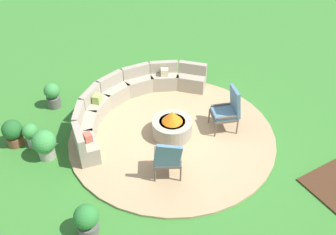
{
  "coord_description": "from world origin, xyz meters",
  "views": [
    {
      "loc": [
        -3.8,
        -6.23,
        6.31
      ],
      "look_at": [
        0.0,
        0.2,
        0.45
      ],
      "focal_mm": 41.21,
      "sensor_mm": 36.0,
      "label": 1
    }
  ],
  "objects_px": {
    "lounge_chair_front_left": "(168,157)",
    "curved_stone_bench": "(127,99)",
    "lounge_chair_front_right": "(228,109)",
    "potted_plant_1": "(87,219)",
    "fire_pit": "(172,126)",
    "potted_plant_2": "(44,144)",
    "potted_plant_3": "(13,132)",
    "potted_plant_4": "(31,134)",
    "potted_plant_0": "(53,95)"
  },
  "relations": [
    {
      "from": "lounge_chair_front_left",
      "to": "curved_stone_bench",
      "type": "bearing_deg",
      "value": 112.21
    },
    {
      "from": "lounge_chair_front_right",
      "to": "potted_plant_1",
      "type": "relative_size",
      "value": 1.69
    },
    {
      "from": "fire_pit",
      "to": "lounge_chair_front_left",
      "type": "relative_size",
      "value": 0.94
    },
    {
      "from": "lounge_chair_front_left",
      "to": "lounge_chair_front_right",
      "type": "xyz_separation_m",
      "value": [
        2.12,
        0.66,
        0.04
      ]
    },
    {
      "from": "potted_plant_2",
      "to": "potted_plant_1",
      "type": "bearing_deg",
      "value": -88.22
    },
    {
      "from": "lounge_chair_front_left",
      "to": "potted_plant_3",
      "type": "relative_size",
      "value": 1.51
    },
    {
      "from": "potted_plant_3",
      "to": "potted_plant_4",
      "type": "relative_size",
      "value": 1.1
    },
    {
      "from": "potted_plant_1",
      "to": "potted_plant_4",
      "type": "distance_m",
      "value": 3.01
    },
    {
      "from": "lounge_chair_front_left",
      "to": "potted_plant_2",
      "type": "height_order",
      "value": "lounge_chair_front_left"
    },
    {
      "from": "curved_stone_bench",
      "to": "potted_plant_2",
      "type": "xyz_separation_m",
      "value": [
        -2.42,
        -0.68,
        0.05
      ]
    },
    {
      "from": "lounge_chair_front_left",
      "to": "potted_plant_3",
      "type": "xyz_separation_m",
      "value": [
        -2.62,
        2.8,
        -0.22
      ]
    },
    {
      "from": "potted_plant_3",
      "to": "curved_stone_bench",
      "type": "bearing_deg",
      "value": -2.97
    },
    {
      "from": "curved_stone_bench",
      "to": "potted_plant_1",
      "type": "xyz_separation_m",
      "value": [
        -2.34,
        -3.11,
        0.0
      ]
    },
    {
      "from": "lounge_chair_front_right",
      "to": "fire_pit",
      "type": "bearing_deg",
      "value": 89.5
    },
    {
      "from": "potted_plant_0",
      "to": "potted_plant_1",
      "type": "height_order",
      "value": "potted_plant_0"
    },
    {
      "from": "lounge_chair_front_left",
      "to": "potted_plant_4",
      "type": "bearing_deg",
      "value": 160.88
    },
    {
      "from": "potted_plant_0",
      "to": "potted_plant_1",
      "type": "relative_size",
      "value": 1.04
    },
    {
      "from": "potted_plant_3",
      "to": "potted_plant_0",
      "type": "bearing_deg",
      "value": 39.13
    },
    {
      "from": "potted_plant_0",
      "to": "potted_plant_4",
      "type": "xyz_separation_m",
      "value": [
        -0.94,
        -1.31,
        -0.01
      ]
    },
    {
      "from": "curved_stone_bench",
      "to": "potted_plant_0",
      "type": "distance_m",
      "value": 2.04
    },
    {
      "from": "potted_plant_0",
      "to": "potted_plant_4",
      "type": "height_order",
      "value": "potted_plant_0"
    },
    {
      "from": "lounge_chair_front_left",
      "to": "potted_plant_0",
      "type": "xyz_separation_m",
      "value": [
        -1.34,
        3.85,
        -0.22
      ]
    },
    {
      "from": "lounge_chair_front_right",
      "to": "potted_plant_0",
      "type": "distance_m",
      "value": 4.71
    },
    {
      "from": "lounge_chair_front_right",
      "to": "potted_plant_3",
      "type": "distance_m",
      "value": 5.21
    },
    {
      "from": "potted_plant_1",
      "to": "potted_plant_0",
      "type": "bearing_deg",
      "value": 80.92
    },
    {
      "from": "potted_plant_1",
      "to": "potted_plant_2",
      "type": "xyz_separation_m",
      "value": [
        -0.08,
        2.43,
        0.04
      ]
    },
    {
      "from": "lounge_chair_front_right",
      "to": "potted_plant_1",
      "type": "distance_m",
      "value": 4.3
    },
    {
      "from": "lounge_chair_front_right",
      "to": "potted_plant_2",
      "type": "height_order",
      "value": "lounge_chair_front_right"
    },
    {
      "from": "potted_plant_1",
      "to": "potted_plant_3",
      "type": "bearing_deg",
      "value": 100.37
    },
    {
      "from": "lounge_chair_front_right",
      "to": "potted_plant_3",
      "type": "xyz_separation_m",
      "value": [
        -4.74,
        2.14,
        -0.26
      ]
    },
    {
      "from": "potted_plant_2",
      "to": "potted_plant_4",
      "type": "bearing_deg",
      "value": 106.82
    },
    {
      "from": "lounge_chair_front_left",
      "to": "potted_plant_2",
      "type": "bearing_deg",
      "value": 165.86
    },
    {
      "from": "potted_plant_2",
      "to": "potted_plant_4",
      "type": "xyz_separation_m",
      "value": [
        -0.17,
        0.57,
        -0.05
      ]
    },
    {
      "from": "curved_stone_bench",
      "to": "potted_plant_0",
      "type": "xyz_separation_m",
      "value": [
        -1.65,
        1.2,
        0.01
      ]
    },
    {
      "from": "fire_pit",
      "to": "potted_plant_2",
      "type": "height_order",
      "value": "same"
    },
    {
      "from": "fire_pit",
      "to": "lounge_chair_front_left",
      "type": "height_order",
      "value": "lounge_chair_front_left"
    },
    {
      "from": "potted_plant_2",
      "to": "potted_plant_4",
      "type": "distance_m",
      "value": 0.59
    },
    {
      "from": "lounge_chair_front_left",
      "to": "potted_plant_3",
      "type": "distance_m",
      "value": 3.85
    },
    {
      "from": "potted_plant_1",
      "to": "potted_plant_2",
      "type": "bearing_deg",
      "value": 91.78
    },
    {
      "from": "potted_plant_3",
      "to": "potted_plant_4",
      "type": "xyz_separation_m",
      "value": [
        0.35,
        -0.26,
        -0.01
      ]
    },
    {
      "from": "potted_plant_0",
      "to": "potted_plant_3",
      "type": "bearing_deg",
      "value": -140.87
    },
    {
      "from": "potted_plant_1",
      "to": "potted_plant_4",
      "type": "xyz_separation_m",
      "value": [
        -0.25,
        3.0,
        -0.0
      ]
    },
    {
      "from": "fire_pit",
      "to": "potted_plant_1",
      "type": "height_order",
      "value": "fire_pit"
    },
    {
      "from": "fire_pit",
      "to": "lounge_chair_front_left",
      "type": "bearing_deg",
      "value": -125.17
    },
    {
      "from": "lounge_chair_front_right",
      "to": "potted_plant_4",
      "type": "distance_m",
      "value": 4.78
    },
    {
      "from": "potted_plant_0",
      "to": "potted_plant_4",
      "type": "relative_size",
      "value": 1.13
    },
    {
      "from": "lounge_chair_front_left",
      "to": "lounge_chair_front_right",
      "type": "bearing_deg",
      "value": 46.39
    },
    {
      "from": "potted_plant_1",
      "to": "potted_plant_3",
      "type": "distance_m",
      "value": 3.32
    },
    {
      "from": "potted_plant_0",
      "to": "curved_stone_bench",
      "type": "bearing_deg",
      "value": -35.94
    },
    {
      "from": "fire_pit",
      "to": "potted_plant_1",
      "type": "relative_size",
      "value": 1.44
    }
  ]
}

